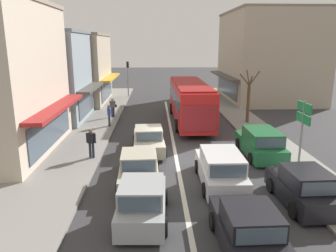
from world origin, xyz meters
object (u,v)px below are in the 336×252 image
parked_wagon_kerb_second (261,143)px  pedestrian_with_handbag_near (113,106)px  street_tree_right (248,99)px  traffic_light_downstreet (128,73)px  directional_road_sign (303,119)px  parked_hatchback_kerb_front (303,188)px  sedan_behind_bus_near (139,169)px  sedan_adjacent_lane_trail (249,232)px  sedan_adjacent_lane_lead (149,140)px  city_bus (190,99)px  hatchback_queue_far_back (142,202)px  pedestrian_browsing_midblock (109,114)px  wagon_queue_gap_filler (221,169)px  pedestrian_far_walker (91,141)px

parked_wagon_kerb_second → pedestrian_with_handbag_near: bearing=133.9°
street_tree_right → pedestrian_with_handbag_near: (-10.90, 2.17, -0.90)m
traffic_light_downstreet → directional_road_sign: size_ratio=1.17×
directional_road_sign → parked_hatchback_kerb_front: bearing=-111.2°
parked_wagon_kerb_second → pedestrian_with_handbag_near: (-9.51, 9.86, 0.32)m
sedan_behind_bus_near → sedan_adjacent_lane_trail: same height
parked_wagon_kerb_second → street_tree_right: size_ratio=1.07×
sedan_behind_bus_near → street_tree_right: bearing=53.8°
sedan_adjacent_lane_lead → pedestrian_with_handbag_near: size_ratio=2.63×
city_bus → street_tree_right: 4.59m
city_bus → sedan_adjacent_lane_lead: city_bus is taller
hatchback_queue_far_back → city_bus: bearing=77.7°
pedestrian_with_handbag_near → sedan_adjacent_lane_trail: bearing=-71.0°
traffic_light_downstreet → pedestrian_browsing_midblock: traffic_light_downstreet is taller
pedestrian_with_handbag_near → wagon_queue_gap_filler: bearing=-64.5°
sedan_adjacent_lane_trail → pedestrian_with_handbag_near: 19.65m
parked_wagon_kerb_second → pedestrian_far_walker: 9.44m
wagon_queue_gap_filler → parked_hatchback_kerb_front: wagon_queue_gap_filler is taller
wagon_queue_gap_filler → parked_wagon_kerb_second: size_ratio=1.00×
sedan_adjacent_lane_lead → sedan_behind_bus_near: bearing=-94.7°
wagon_queue_gap_filler → street_tree_right: bearing=68.9°
hatchback_queue_far_back → pedestrian_with_handbag_near: pedestrian_with_handbag_near is taller
sedan_adjacent_lane_trail → pedestrian_far_walker: bearing=126.9°
parked_wagon_kerb_second → traffic_light_downstreet: (-9.05, 20.82, 2.11)m
city_bus → pedestrian_far_walker: 10.64m
city_bus → sedan_behind_bus_near: (-3.55, -11.65, -1.22)m
traffic_light_downstreet → directional_road_sign: 25.44m
wagon_queue_gap_filler → parked_hatchback_kerb_front: size_ratio=1.20×
city_bus → hatchback_queue_far_back: city_bus is taller
parked_wagon_kerb_second → street_tree_right: bearing=79.7°
pedestrian_browsing_midblock → traffic_light_downstreet: bearing=88.6°
sedan_adjacent_lane_trail → wagon_queue_gap_filler: bearing=88.9°
sedan_behind_bus_near → pedestrian_far_walker: (-2.72, 3.09, 0.40)m
parked_wagon_kerb_second → pedestrian_with_handbag_near: size_ratio=2.77×
parked_hatchback_kerb_front → street_tree_right: street_tree_right is taller
sedan_behind_bus_near → pedestrian_browsing_midblock: bearing=104.9°
directional_road_sign → pedestrian_browsing_midblock: directional_road_sign is taller
wagon_queue_gap_filler → sedan_adjacent_lane_trail: wagon_queue_gap_filler is taller
directional_road_sign → pedestrian_browsing_midblock: size_ratio=2.21×
traffic_light_downstreet → street_tree_right: (10.45, -13.13, -0.89)m
traffic_light_downstreet → pedestrian_browsing_midblock: (-0.35, -14.08, -1.79)m
street_tree_right → pedestrian_far_walker: bearing=-143.6°
sedan_adjacent_lane_lead → pedestrian_far_walker: bearing=-155.3°
street_tree_right → pedestrian_browsing_midblock: 10.88m
sedan_adjacent_lane_lead → pedestrian_far_walker: 3.43m
wagon_queue_gap_filler → traffic_light_downstreet: bearing=103.8°
city_bus → directional_road_sign: bearing=-68.2°
directional_road_sign → hatchback_queue_far_back: bearing=-151.0°
wagon_queue_gap_filler → directional_road_sign: 4.76m
pedestrian_browsing_midblock → pedestrian_far_walker: bearing=-90.2°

